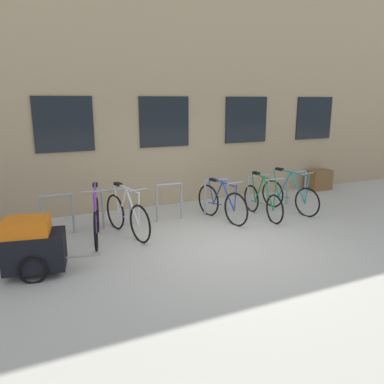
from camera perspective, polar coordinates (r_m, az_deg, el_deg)
name	(u,v)px	position (r m, az deg, el deg)	size (l,w,h in m)	color
ground_plane	(226,245)	(7.27, 5.12, -7.96)	(42.00, 42.00, 0.00)	#B2ADA0
storefront_building	(128,94)	(12.83, -9.64, 14.23)	(28.00, 6.68, 5.70)	tan
bike_rack	(193,195)	(8.81, 0.21, -0.46)	(6.64, 0.05, 0.86)	gray
bicycle_blue	(222,203)	(8.65, 4.44, -1.67)	(0.49, 1.69, 0.97)	black
bicycle_teal	(289,196)	(9.61, 14.35, -0.53)	(0.52, 1.74, 1.05)	black
bicycle_green	(262,201)	(9.01, 10.51, -1.35)	(0.44, 1.69, 1.03)	black
bicycle_white	(127,215)	(7.78, -9.72, -3.48)	(0.55, 1.74, 1.05)	black
bicycle_purple	(96,219)	(7.66, -14.13, -4.00)	(0.54, 1.77, 1.11)	black
bike_trailer	(33,246)	(6.44, -22.71, -7.42)	(1.48, 0.77, 0.93)	black
backpack	(21,236)	(7.75, -24.23, -6.04)	(0.28, 0.20, 0.44)	black
planter_box	(319,180)	(12.24, 18.51, 1.75)	(0.70, 0.44, 0.60)	brown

